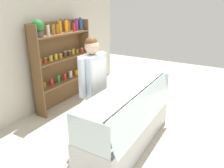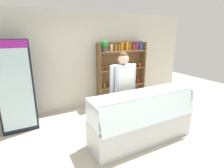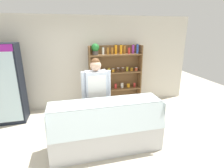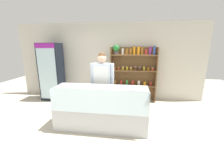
{
  "view_description": "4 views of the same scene",
  "coord_description": "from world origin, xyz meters",
  "px_view_note": "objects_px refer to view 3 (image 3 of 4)",
  "views": [
    {
      "loc": [
        -2.56,
        -1.38,
        2.24
      ],
      "look_at": [
        0.45,
        0.38,
        0.93
      ],
      "focal_mm": 35.0,
      "sensor_mm": 36.0,
      "label": 1
    },
    {
      "loc": [
        -1.79,
        -2.56,
        2.1
      ],
      "look_at": [
        -0.1,
        0.6,
        1.07
      ],
      "focal_mm": 28.0,
      "sensor_mm": 36.0,
      "label": 2
    },
    {
      "loc": [
        -0.4,
        -2.99,
        2.31
      ],
      "look_at": [
        0.53,
        0.7,
        1.12
      ],
      "focal_mm": 28.0,
      "sensor_mm": 36.0,
      "label": 3
    },
    {
      "loc": [
        0.95,
        -3.24,
        1.93
      ],
      "look_at": [
        0.39,
        0.61,
        0.92
      ],
      "focal_mm": 24.0,
      "sensor_mm": 36.0,
      "label": 4
    }
  ],
  "objects_px": {
    "shop_clerk": "(96,91)",
    "deli_display_case": "(106,135)",
    "shelving_unit": "(114,71)",
    "drinks_fridge": "(7,84)"
  },
  "relations": [
    {
      "from": "drinks_fridge",
      "to": "deli_display_case",
      "type": "height_order",
      "value": "drinks_fridge"
    },
    {
      "from": "shelving_unit",
      "to": "shop_clerk",
      "type": "bearing_deg",
      "value": -118.51
    },
    {
      "from": "drinks_fridge",
      "to": "shelving_unit",
      "type": "height_order",
      "value": "drinks_fridge"
    },
    {
      "from": "deli_display_case",
      "to": "shelving_unit",
      "type": "bearing_deg",
      "value": 71.17
    },
    {
      "from": "deli_display_case",
      "to": "shop_clerk",
      "type": "xyz_separation_m",
      "value": [
        -0.08,
        0.6,
        0.73
      ]
    },
    {
      "from": "deli_display_case",
      "to": "drinks_fridge",
      "type": "bearing_deg",
      "value": 141.29
    },
    {
      "from": "deli_display_case",
      "to": "shop_clerk",
      "type": "height_order",
      "value": "shop_clerk"
    },
    {
      "from": "shelving_unit",
      "to": "shop_clerk",
      "type": "relative_size",
      "value": 1.11
    },
    {
      "from": "shelving_unit",
      "to": "deli_display_case",
      "type": "bearing_deg",
      "value": -108.83
    },
    {
      "from": "shop_clerk",
      "to": "deli_display_case",
      "type": "bearing_deg",
      "value": -82.23
    }
  ]
}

